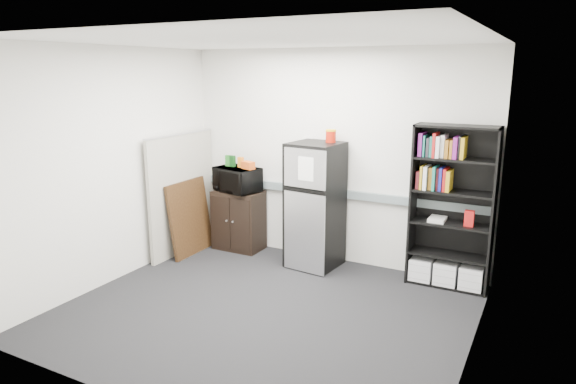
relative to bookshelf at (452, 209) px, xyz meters
The scene contains 18 objects.
floor 2.37m from the bookshelf, 134.33° to the right, with size 4.00×4.00×0.00m, color black.
wall_back 1.60m from the bookshelf, behind, with size 4.00×0.02×2.70m, color silver.
wall_right 1.69m from the bookshelf, 73.25° to the right, with size 0.02×3.50×2.70m, color silver.
wall_left 3.89m from the bookshelf, 156.08° to the right, with size 0.02×3.50×2.70m, color silver.
ceiling 2.83m from the bookshelf, 134.33° to the right, with size 4.00×3.50×0.02m, color white.
electrical_raceway 1.54m from the bookshelf, behind, with size 3.92×0.05×0.10m, color slate.
wall_note 1.99m from the bookshelf, behind, with size 0.14×0.00×0.10m, color white.
bookshelf is the anchor object (origin of this frame).
cubicle_partition 3.46m from the bookshelf, behind, with size 0.06×1.30×1.62m.
cabinet 2.86m from the bookshelf, behind, with size 0.66×0.44×0.82m.
microwave 2.81m from the bookshelf, behind, with size 0.59×0.40×0.33m, color black.
snack_box_a 2.99m from the bookshelf, behind, with size 0.07×0.05×0.15m, color #1B5D1A.
snack_box_b 2.92m from the bookshelf, behind, with size 0.07×0.05×0.15m, color #0C3810.
snack_box_c 2.79m from the bookshelf, behind, with size 0.07×0.05×0.14m, color orange.
snack_bag 2.64m from the bookshelf, behind, with size 0.18×0.10×0.10m, color #D75015.
refrigerator 1.64m from the bookshelf, behind, with size 0.65×0.67×1.57m.
coffee_can 1.66m from the bookshelf, behind, with size 0.13×0.13×0.17m.
framed_poster 3.36m from the bookshelf, behind, with size 0.18×0.78×0.99m.
Camera 1 is at (2.47, -4.20, 2.43)m, focal length 32.00 mm.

